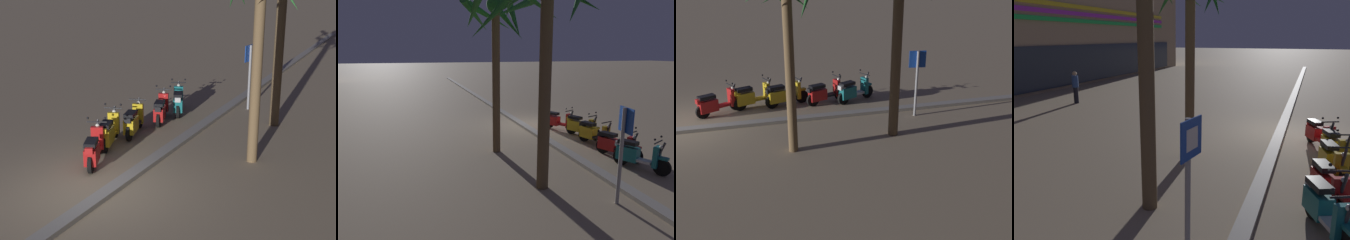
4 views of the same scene
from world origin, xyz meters
TOP-DOWN VIEW (x-y plane):
  - ground_plane at (0.00, 0.00)m, footprint 200.00×200.00m
  - curb_strip at (0.00, 0.40)m, footprint 60.00×0.36m
  - scooter_teal_tail_end at (-6.55, -0.97)m, footprint 1.68×0.93m
  - scooter_red_far_back at (-5.38, -1.05)m, footprint 1.73×0.83m
  - scooter_yellow_second_in_line at (-3.83, -1.20)m, footprint 1.74×0.76m
  - scooter_yellow_mid_centre at (-2.64, -1.31)m, footprint 1.75×0.85m
  - scooter_red_gap_after_mid at (-1.30, -0.90)m, footprint 1.71×0.96m
  - crossing_sign at (-8.31, 1.05)m, footprint 0.60×0.16m
  - palm_tree_mid_walkway at (-3.53, 2.80)m, footprint 2.55×2.51m
  - pedestrian_by_palm_tree at (1.94, 11.47)m, footprint 0.34×0.34m

SIDE VIEW (x-z plane):
  - ground_plane at x=0.00m, z-range 0.00..0.00m
  - curb_strip at x=0.00m, z-range 0.00..0.12m
  - scooter_red_far_back at x=-5.38m, z-range -0.14..1.04m
  - scooter_red_gap_after_mid at x=-1.30m, z-range -0.14..1.04m
  - scooter_yellow_second_in_line at x=-3.83m, z-range -0.06..0.98m
  - scooter_yellow_mid_centre at x=-2.64m, z-range -0.13..1.05m
  - scooter_teal_tail_end at x=-6.55m, z-range -0.12..1.05m
  - pedestrian_by_palm_tree at x=1.94m, z-range 0.05..1.80m
  - crossing_sign at x=-8.31m, z-range 0.30..2.70m
  - palm_tree_mid_walkway at x=-3.53m, z-range 1.56..7.11m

